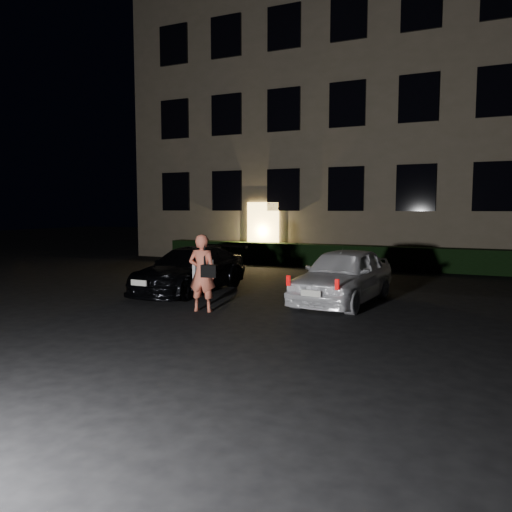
% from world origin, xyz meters
% --- Properties ---
extents(ground, '(80.00, 80.00, 0.00)m').
position_xyz_m(ground, '(0.00, 0.00, 0.00)').
color(ground, black).
rests_on(ground, ground).
extents(building, '(20.00, 8.11, 12.00)m').
position_xyz_m(building, '(-0.00, 14.99, 6.00)').
color(building, '#6A5F4C').
rests_on(building, ground).
extents(hedge, '(15.00, 0.70, 0.85)m').
position_xyz_m(hedge, '(0.00, 10.50, 0.42)').
color(hedge, black).
rests_on(hedge, ground).
extents(sedan, '(1.83, 4.24, 1.19)m').
position_xyz_m(sedan, '(-2.30, 3.27, 0.60)').
color(sedan, black).
rests_on(sedan, ground).
extents(hatch, '(1.93, 4.00, 1.32)m').
position_xyz_m(hatch, '(1.89, 3.44, 0.66)').
color(hatch, white).
rests_on(hatch, ground).
extents(man, '(0.74, 0.50, 1.70)m').
position_xyz_m(man, '(-0.64, 1.12, 0.85)').
color(man, '#D6674D').
rests_on(man, ground).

